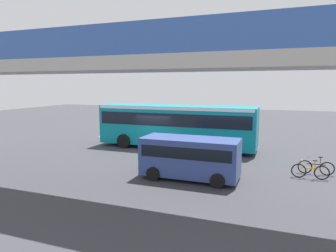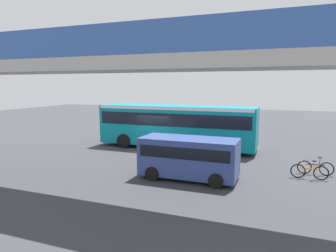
% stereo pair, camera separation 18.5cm
% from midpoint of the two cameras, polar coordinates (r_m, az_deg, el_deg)
% --- Properties ---
extents(ground, '(80.00, 80.00, 0.00)m').
position_cam_midpoint_polar(ground, '(22.12, -2.64, -4.40)').
color(ground, '#38383D').
extents(city_bus, '(11.54, 2.85, 3.15)m').
position_cam_midpoint_polar(city_bus, '(22.15, 1.33, 0.57)').
color(city_bus, '#0C8493').
rests_on(city_bus, ground).
extents(parked_van, '(4.80, 2.17, 2.05)m').
position_cam_midpoint_polar(parked_van, '(15.13, 3.86, -5.53)').
color(parked_van, '#33478C').
rests_on(parked_van, ground).
extents(bicycle_black, '(1.77, 0.44, 0.96)m').
position_cam_midpoint_polar(bicycle_black, '(17.67, 25.86, -7.06)').
color(bicycle_black, black).
rests_on(bicycle_black, ground).
extents(bicycle_orange, '(1.77, 0.44, 0.96)m').
position_cam_midpoint_polar(bicycle_orange, '(16.76, 24.95, -7.78)').
color(bicycle_orange, black).
rests_on(bicycle_orange, ground).
extents(pedestrian, '(0.38, 0.38, 1.79)m').
position_cam_midpoint_polar(pedestrian, '(25.46, 5.88, -0.79)').
color(pedestrian, '#2D2D38').
rests_on(pedestrian, ground).
extents(traffic_sign, '(0.08, 0.60, 2.80)m').
position_cam_midpoint_polar(traffic_sign, '(26.72, -7.01, 1.76)').
color(traffic_sign, slate).
rests_on(traffic_sign, ground).
extents(lane_dash_leftmost, '(2.00, 0.20, 0.01)m').
position_cam_midpoint_polar(lane_dash_leftmost, '(23.80, 14.07, -3.75)').
color(lane_dash_leftmost, silver).
rests_on(lane_dash_leftmost, ground).
extents(lane_dash_left, '(2.00, 0.20, 0.01)m').
position_cam_midpoint_polar(lane_dash_left, '(24.55, 4.75, -3.19)').
color(lane_dash_left, silver).
rests_on(lane_dash_left, ground).
extents(lane_dash_centre, '(2.00, 0.20, 0.01)m').
position_cam_midpoint_polar(lane_dash_centre, '(25.90, -3.81, -2.60)').
color(lane_dash_centre, silver).
rests_on(lane_dash_centre, ground).
extents(lane_dash_right, '(2.00, 0.20, 0.01)m').
position_cam_midpoint_polar(lane_dash_right, '(27.77, -11.35, -2.04)').
color(lane_dash_right, silver).
rests_on(lane_dash_right, ground).
extents(pedestrian_overpass, '(27.31, 2.60, 6.78)m').
position_cam_midpoint_polar(pedestrian_overpass, '(13.63, -18.44, 8.89)').
color(pedestrian_overpass, '#B2ADA5').
rests_on(pedestrian_overpass, ground).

